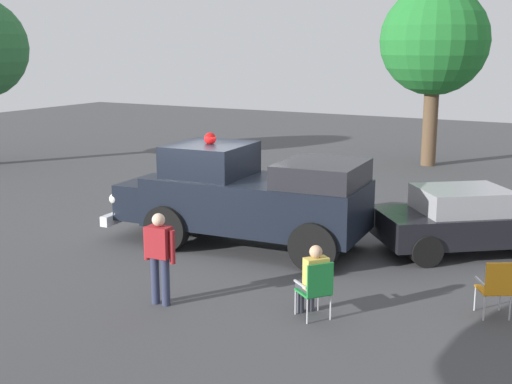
{
  "coord_description": "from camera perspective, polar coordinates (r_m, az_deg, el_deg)",
  "views": [
    {
      "loc": [
        7.91,
        -12.56,
        4.53
      ],
      "look_at": [
        0.76,
        0.47,
        1.31
      ],
      "focal_mm": 47.58,
      "sensor_mm": 36.0,
      "label": 1
    }
  ],
  "objects": [
    {
      "name": "ground_plane",
      "position": [
        15.52,
        -3.31,
        -4.76
      ],
      "size": [
        60.0,
        60.0,
        0.0
      ],
      "primitive_type": "plane",
      "color": "#424244"
    },
    {
      "name": "vintage_fire_truck",
      "position": [
        15.33,
        -0.8,
        -0.32
      ],
      "size": [
        6.09,
        2.7,
        2.59
      ],
      "color": "black",
      "rests_on": "ground"
    },
    {
      "name": "classic_hot_rod",
      "position": [
        15.84,
        17.97,
        -2.2
      ],
      "size": [
        4.57,
        4.15,
        1.46
      ],
      "color": "black",
      "rests_on": "ground"
    },
    {
      "name": "lawn_chair_near_truck",
      "position": [
        11.47,
        5.12,
        -7.91
      ],
      "size": [
        0.69,
        0.69,
        1.02
      ],
      "color": "#B7BABF",
      "rests_on": "ground"
    },
    {
      "name": "lawn_chair_by_car",
      "position": [
        18.46,
        7.07,
        -0.18
      ],
      "size": [
        0.52,
        0.5,
        1.02
      ],
      "color": "#B7BABF",
      "rests_on": "ground"
    },
    {
      "name": "lawn_chair_spare",
      "position": [
        12.18,
        19.56,
        -7.39
      ],
      "size": [
        0.67,
        0.67,
        1.02
      ],
      "color": "#B7BABF",
      "rests_on": "ground"
    },
    {
      "name": "spectator_seated",
      "position": [
        11.54,
        4.82,
        -7.2
      ],
      "size": [
        0.65,
        0.62,
        1.29
      ],
      "color": "#383842",
      "rests_on": "ground"
    },
    {
      "name": "spectator_standing",
      "position": [
        12.08,
        -8.12,
        -5.06
      ],
      "size": [
        0.64,
        0.28,
        1.68
      ],
      "color": "#2D334C",
      "rests_on": "ground"
    },
    {
      "name": "oak_tree_distant",
      "position": [
        26.6,
        14.78,
        12.12
      ],
      "size": [
        4.05,
        4.05,
        6.73
      ],
      "color": "brown",
      "rests_on": "ground"
    },
    {
      "name": "traffic_cone",
      "position": [
        18.66,
        -5.3,
        -0.9
      ],
      "size": [
        0.4,
        0.4,
        0.64
      ],
      "color": "orange",
      "rests_on": "ground"
    }
  ]
}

